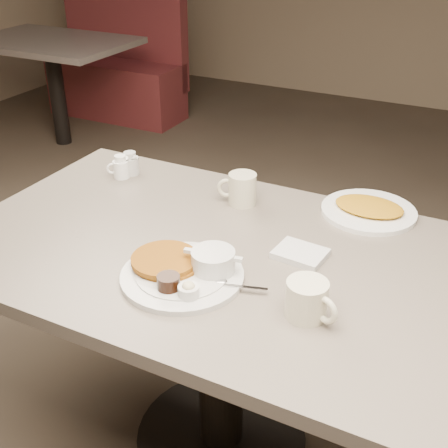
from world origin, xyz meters
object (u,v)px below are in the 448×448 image
at_px(main_plate, 186,269).
at_px(coffee_mug_near, 308,299).
at_px(booth_back_left, 113,67).
at_px(hash_plate, 369,210).
at_px(coffee_mug_far, 241,189).
at_px(diner_table, 221,300).
at_px(creamer_left, 121,167).
at_px(creamer_right, 130,164).

relative_size(main_plate, coffee_mug_near, 2.71).
xyz_separation_m(main_plate, booth_back_left, (-2.29, 2.73, -0.36)).
bearing_deg(coffee_mug_near, hash_plate, 90.38).
bearing_deg(coffee_mug_far, diner_table, -75.82).
distance_m(main_plate, coffee_mug_near, 0.33).
height_order(diner_table, coffee_mug_far, coffee_mug_far).
height_order(main_plate, hash_plate, main_plate).
bearing_deg(booth_back_left, coffee_mug_far, -45.82).
distance_m(coffee_mug_near, creamer_left, 0.94).
bearing_deg(coffee_mug_near, main_plate, 178.05).
height_order(coffee_mug_far, creamer_left, coffee_mug_far).
xyz_separation_m(diner_table, main_plate, (-0.02, -0.16, 0.19)).
height_order(main_plate, creamer_right, creamer_right).
xyz_separation_m(coffee_mug_far, creamer_left, (-0.45, -0.01, -0.01)).
xyz_separation_m(diner_table, creamer_left, (-0.52, 0.27, 0.21)).
height_order(main_plate, creamer_left, creamer_left).
bearing_deg(diner_table, booth_back_left, 131.83).
height_order(diner_table, main_plate, main_plate).
height_order(coffee_mug_near, creamer_left, coffee_mug_near).
xyz_separation_m(creamer_right, hash_plate, (0.81, 0.08, -0.02)).
relative_size(diner_table, creamer_right, 18.10).
distance_m(main_plate, creamer_right, 0.68).
relative_size(coffee_mug_far, hash_plate, 0.45).
relative_size(main_plate, creamer_left, 4.99).
xyz_separation_m(main_plate, hash_plate, (0.32, 0.55, -0.01)).
relative_size(diner_table, main_plate, 3.76).
bearing_deg(booth_back_left, creamer_right, -51.64).
height_order(coffee_mug_near, hash_plate, coffee_mug_near).
bearing_deg(main_plate, booth_back_left, 129.94).
distance_m(coffee_mug_far, creamer_left, 0.45).
bearing_deg(diner_table, coffee_mug_far, 104.18).
bearing_deg(coffee_mug_far, booth_back_left, 134.18).
bearing_deg(booth_back_left, main_plate, -50.06).
xyz_separation_m(creamer_left, creamer_right, (0.01, 0.04, -0.00)).
relative_size(main_plate, coffee_mug_far, 3.00).
bearing_deg(creamer_left, booth_back_left, 127.69).
relative_size(coffee_mug_far, creamer_right, 1.61).
relative_size(main_plate, hash_plate, 1.36).
bearing_deg(creamer_right, diner_table, -31.02).
xyz_separation_m(diner_table, hash_plate, (0.30, 0.39, 0.18)).
height_order(coffee_mug_far, booth_back_left, booth_back_left).
relative_size(main_plate, creamer_right, 4.82).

